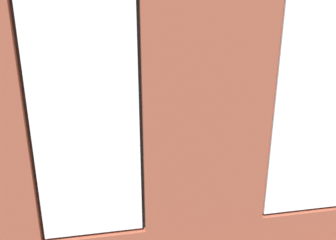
{
  "coord_description": "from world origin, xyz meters",
  "views": [
    {
      "loc": [
        0.87,
        5.16,
        2.63
      ],
      "look_at": [
        -0.01,
        0.4,
        1.07
      ],
      "focal_mm": 35.0,
      "sensor_mm": 36.0,
      "label": 1
    }
  ],
  "objects": [
    {
      "name": "table_plant_small",
      "position": [
        -0.43,
        0.09,
        0.55
      ],
      "size": [
        0.12,
        0.12,
        0.19
      ],
      "color": "#47423D",
      "rests_on": "coffee_table"
    },
    {
      "name": "media_console",
      "position": [
        2.7,
        -0.15,
        0.27
      ],
      "size": [
        1.1,
        0.42,
        0.54
      ],
      "primitive_type": "cube",
      "color": "black",
      "rests_on": "ground_plane"
    },
    {
      "name": "ground_plane",
      "position": [
        0.0,
        0.0,
        -0.05
      ],
      "size": [
        6.71,
        5.63,
        0.1
      ],
      "primitive_type": "cube",
      "color": "brown"
    },
    {
      "name": "potted_plant_by_left_couch",
      "position": [
        -1.95,
        -0.91,
        0.43
      ],
      "size": [
        0.43,
        0.43,
        0.62
      ],
      "color": "beige",
      "rests_on": "ground_plane"
    },
    {
      "name": "potted_plant_foreground_right",
      "position": [
        2.41,
        -1.76,
        0.68
      ],
      "size": [
        0.91,
        0.97,
        1.49
      ],
      "color": "#47423D",
      "rests_on": "ground_plane"
    },
    {
      "name": "cup_ceramic",
      "position": [
        0.14,
        0.14,
        0.5
      ],
      "size": [
        0.09,
        0.09,
        0.11
      ],
      "primitive_type": "cylinder",
      "color": "#4C4C51",
      "rests_on": "coffee_table"
    },
    {
      "name": "candle_jar",
      "position": [
        0.4,
        0.38,
        0.51
      ],
      "size": [
        0.08,
        0.08,
        0.12
      ],
      "primitive_type": "cylinder",
      "color": "#B7333D",
      "rests_on": "coffee_table"
    },
    {
      "name": "potted_plant_between_couches",
      "position": [
        -1.33,
        1.74,
        0.67
      ],
      "size": [
        0.74,
        0.89,
        1.25
      ],
      "color": "beige",
      "rests_on": "ground_plane"
    },
    {
      "name": "potted_plant_mid_room_small",
      "position": [
        -1.01,
        -0.55,
        0.33
      ],
      "size": [
        0.29,
        0.29,
        0.52
      ],
      "color": "gray",
      "rests_on": "ground_plane"
    },
    {
      "name": "brick_wall_with_windows",
      "position": [
        -0.0,
        2.43,
        1.62
      ],
      "size": [
        6.11,
        0.3,
        3.3
      ],
      "color": "brown",
      "rests_on": "ground_plane"
    },
    {
      "name": "papasan_chair",
      "position": [
        0.47,
        -1.64,
        0.44
      ],
      "size": [
        1.07,
        1.07,
        0.68
      ],
      "color": "olive",
      "rests_on": "ground_plane"
    },
    {
      "name": "potted_plant_beside_window_right",
      "position": [
        1.77,
        1.88,
        0.61
      ],
      "size": [
        1.12,
        1.06,
        1.42
      ],
      "color": "gray",
      "rests_on": "ground_plane"
    },
    {
      "name": "remote_gray",
      "position": [
        -0.14,
        0.38,
        0.46
      ],
      "size": [
        0.14,
        0.17,
        0.02
      ],
      "primitive_type": "cube",
      "rotation": [
        0.0,
        0.0,
        3.73
      ],
      "color": "#59595B",
      "rests_on": "coffee_table"
    },
    {
      "name": "couch_left",
      "position": [
        -2.35,
        0.57,
        0.33
      ],
      "size": [
        1.0,
        2.1,
        0.8
      ],
      "rotation": [
        0.0,
        0.0,
        1.5
      ],
      "color": "black",
      "rests_on": "ground_plane"
    },
    {
      "name": "potted_plant_corner_near_left",
      "position": [
        -2.5,
        -1.81,
        0.71
      ],
      "size": [
        0.82,
        0.75,
        1.15
      ],
      "color": "beige",
      "rests_on": "ground_plane"
    },
    {
      "name": "coffee_table",
      "position": [
        -0.04,
        0.25,
        0.39
      ],
      "size": [
        1.44,
        0.89,
        0.44
      ],
      "color": "#A87547",
      "rests_on": "ground_plane"
    },
    {
      "name": "remote_black",
      "position": [
        -0.04,
        0.25,
        0.46
      ],
      "size": [
        0.17,
        0.06,
        0.02
      ],
      "primitive_type": "cube",
      "rotation": [
        0.0,
        0.0,
        1.48
      ],
      "color": "black",
      "rests_on": "coffee_table"
    },
    {
      "name": "couch_by_window",
      "position": [
        0.08,
        1.78,
        0.33
      ],
      "size": [
        1.91,
        0.87,
        0.8
      ],
      "color": "black",
      "rests_on": "ground_plane"
    }
  ]
}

